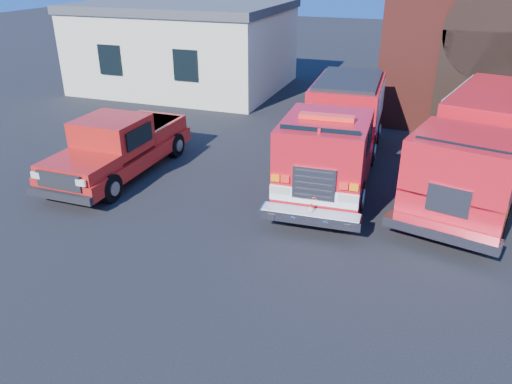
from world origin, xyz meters
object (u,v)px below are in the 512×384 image
(fire_engine, at_px, (338,131))
(pickup_truck, at_px, (119,147))
(side_building, at_px, (186,45))
(secondary_truck, at_px, (485,143))

(fire_engine, bearing_deg, pickup_truck, -159.41)
(side_building, height_order, pickup_truck, side_building)
(fire_engine, distance_m, secondary_truck, 4.32)
(fire_engine, height_order, secondary_truck, secondary_truck)
(pickup_truck, bearing_deg, fire_engine, 20.59)
(secondary_truck, bearing_deg, side_building, 147.39)
(fire_engine, relative_size, pickup_truck, 1.48)
(fire_engine, xyz_separation_m, secondary_truck, (4.32, 0.04, 0.10))
(fire_engine, height_order, pickup_truck, fire_engine)
(side_building, relative_size, pickup_truck, 1.72)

